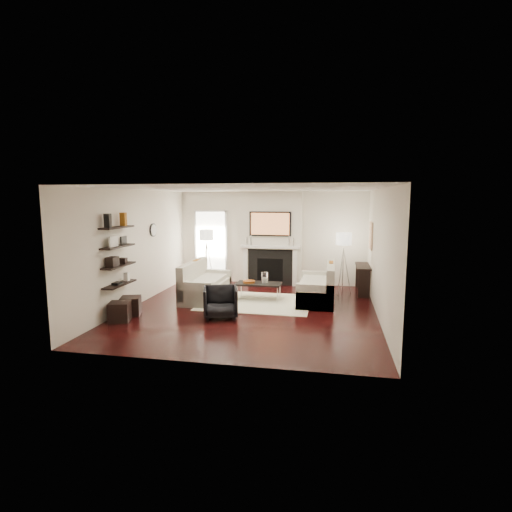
% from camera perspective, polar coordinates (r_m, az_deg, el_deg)
% --- Properties ---
extents(room_envelope, '(6.00, 6.00, 6.00)m').
position_cam_1_polar(room_envelope, '(8.79, -0.75, 0.75)').
color(room_envelope, black).
rests_on(room_envelope, ground).
extents(chimney_breast, '(1.80, 0.25, 2.70)m').
position_cam_1_polar(chimney_breast, '(11.61, 2.15, 2.54)').
color(chimney_breast, silver).
rests_on(chimney_breast, floor).
extents(fireplace_surround, '(1.30, 0.02, 1.04)m').
position_cam_1_polar(fireplace_surround, '(11.58, 2.03, -1.61)').
color(fireplace_surround, black).
rests_on(fireplace_surround, floor).
extents(firebox, '(0.75, 0.02, 0.65)m').
position_cam_1_polar(firebox, '(11.59, 2.02, -1.96)').
color(firebox, black).
rests_on(firebox, floor).
extents(mantel_pilaster_l, '(0.12, 0.08, 1.10)m').
position_cam_1_polar(mantel_pilaster_l, '(11.68, -1.49, -1.38)').
color(mantel_pilaster_l, white).
rests_on(mantel_pilaster_l, floor).
extents(mantel_pilaster_r, '(0.12, 0.08, 1.10)m').
position_cam_1_polar(mantel_pilaster_r, '(11.46, 5.56, -1.60)').
color(mantel_pilaster_r, white).
rests_on(mantel_pilaster_r, floor).
extents(mantel_shelf, '(1.70, 0.18, 0.07)m').
position_cam_1_polar(mantel_shelf, '(11.45, 2.00, 1.30)').
color(mantel_shelf, white).
rests_on(mantel_shelf, chimney_breast).
extents(tv_body, '(1.20, 0.06, 0.70)m').
position_cam_1_polar(tv_body, '(11.41, 2.04, 4.61)').
color(tv_body, black).
rests_on(tv_body, chimney_breast).
extents(tv_screen, '(1.10, 0.00, 0.62)m').
position_cam_1_polar(tv_screen, '(11.38, 2.01, 4.60)').
color(tv_screen, '#BF723F').
rests_on(tv_screen, tv_body).
extents(candlestick_l_tall, '(0.04, 0.04, 0.30)m').
position_cam_1_polar(candlestick_l_tall, '(11.54, -0.69, 2.29)').
color(candlestick_l_tall, silver).
rests_on(candlestick_l_tall, mantel_shelf).
extents(candlestick_l_short, '(0.04, 0.04, 0.24)m').
position_cam_1_polar(candlestick_l_short, '(11.57, -1.32, 2.15)').
color(candlestick_l_short, silver).
rests_on(candlestick_l_short, mantel_shelf).
extents(candlestick_r_tall, '(0.04, 0.04, 0.30)m').
position_cam_1_polar(candlestick_r_tall, '(11.37, 4.76, 2.17)').
color(candlestick_r_tall, silver).
rests_on(candlestick_r_tall, mantel_shelf).
extents(candlestick_r_short, '(0.04, 0.04, 0.24)m').
position_cam_1_polar(candlestick_r_short, '(11.36, 5.41, 2.00)').
color(candlestick_r_short, silver).
rests_on(candlestick_r_short, mantel_shelf).
extents(hallway_panel, '(0.90, 0.02, 2.10)m').
position_cam_1_polar(hallway_panel, '(12.16, -6.43, 1.33)').
color(hallway_panel, white).
rests_on(hallway_panel, floor).
extents(door_trim_l, '(0.06, 0.06, 2.16)m').
position_cam_1_polar(door_trim_l, '(12.29, -8.59, 1.36)').
color(door_trim_l, white).
rests_on(door_trim_l, floor).
extents(door_trim_r, '(0.06, 0.06, 2.16)m').
position_cam_1_polar(door_trim_r, '(12.01, -4.27, 1.27)').
color(door_trim_r, white).
rests_on(door_trim_r, floor).
extents(door_trim_top, '(1.02, 0.06, 0.06)m').
position_cam_1_polar(door_trim_top, '(12.06, -6.54, 6.42)').
color(door_trim_top, white).
rests_on(door_trim_top, wall_back).
extents(rug, '(2.60, 2.00, 0.01)m').
position_cam_1_polar(rug, '(9.72, -0.03, -6.61)').
color(rug, beige).
rests_on(rug, floor).
extents(loveseat_left_base, '(0.85, 1.80, 0.42)m').
position_cam_1_polar(loveseat_left_base, '(10.10, -7.16, -4.93)').
color(loveseat_left_base, beige).
rests_on(loveseat_left_base, floor).
extents(loveseat_left_back, '(0.18, 1.80, 0.80)m').
position_cam_1_polar(loveseat_left_back, '(10.14, -8.99, -3.08)').
color(loveseat_left_back, beige).
rests_on(loveseat_left_back, floor).
extents(loveseat_left_arm_n, '(0.85, 0.18, 0.60)m').
position_cam_1_polar(loveseat_left_arm_n, '(9.33, -8.72, -5.48)').
color(loveseat_left_arm_n, beige).
rests_on(loveseat_left_arm_n, floor).
extents(loveseat_left_arm_s, '(0.85, 0.18, 0.60)m').
position_cam_1_polar(loveseat_left_arm_s, '(10.83, -5.83, -3.52)').
color(loveseat_left_arm_s, beige).
rests_on(loveseat_left_arm_s, floor).
extents(loveseat_left_cushion, '(0.63, 1.44, 0.10)m').
position_cam_1_polar(loveseat_left_cushion, '(10.03, -6.91, -3.49)').
color(loveseat_left_cushion, beige).
rests_on(loveseat_left_cushion, loveseat_left_base).
extents(pillow_left_orange, '(0.10, 0.42, 0.42)m').
position_cam_1_polar(pillow_left_orange, '(10.38, -8.45, -1.67)').
color(pillow_left_orange, '#905311').
rests_on(pillow_left_orange, loveseat_left_cushion).
extents(pillow_left_charcoal, '(0.10, 0.40, 0.40)m').
position_cam_1_polar(pillow_left_charcoal, '(9.83, -9.61, -2.30)').
color(pillow_left_charcoal, black).
rests_on(pillow_left_charcoal, loveseat_left_cushion).
extents(loveseat_right_base, '(0.85, 1.80, 0.42)m').
position_cam_1_polar(loveseat_right_base, '(9.89, 8.61, -5.23)').
color(loveseat_right_base, beige).
rests_on(loveseat_right_base, floor).
extents(loveseat_right_back, '(0.18, 1.80, 0.80)m').
position_cam_1_polar(loveseat_right_back, '(9.82, 10.61, -3.49)').
color(loveseat_right_back, beige).
rests_on(loveseat_right_back, floor).
extents(loveseat_right_arm_n, '(0.85, 0.18, 0.60)m').
position_cam_1_polar(loveseat_right_arm_n, '(9.08, 8.40, -5.84)').
color(loveseat_right_arm_n, beige).
rests_on(loveseat_right_arm_n, floor).
extents(loveseat_right_arm_s, '(0.85, 0.18, 0.60)m').
position_cam_1_polar(loveseat_right_arm_s, '(10.66, 8.81, -3.76)').
color(loveseat_right_arm_s, beige).
rests_on(loveseat_right_arm_s, floor).
extents(loveseat_right_cushion, '(0.63, 1.44, 0.10)m').
position_cam_1_polar(loveseat_right_cushion, '(9.84, 8.35, -3.75)').
color(loveseat_right_cushion, beige).
rests_on(loveseat_right_cushion, loveseat_right_base).
extents(pillow_right_orange, '(0.10, 0.42, 0.42)m').
position_cam_1_polar(pillow_right_orange, '(10.07, 10.65, -2.01)').
color(pillow_right_orange, '#905311').
rests_on(pillow_right_orange, loveseat_right_cushion).
extents(pillow_right_charcoal, '(0.10, 0.40, 0.40)m').
position_cam_1_polar(pillow_right_charcoal, '(9.49, 10.62, -2.70)').
color(pillow_right_charcoal, black).
rests_on(pillow_right_charcoal, loveseat_right_cushion).
extents(coffee_table, '(1.10, 0.55, 0.04)m').
position_cam_1_polar(coffee_table, '(9.91, 0.41, -3.99)').
color(coffee_table, black).
rests_on(coffee_table, floor).
extents(coffee_leg_nw, '(0.02, 0.02, 0.38)m').
position_cam_1_polar(coffee_leg_nw, '(9.85, -2.71, -5.33)').
color(coffee_leg_nw, silver).
rests_on(coffee_leg_nw, floor).
extents(coffee_leg_ne, '(0.02, 0.02, 0.38)m').
position_cam_1_polar(coffee_leg_ne, '(9.66, 3.09, -5.59)').
color(coffee_leg_ne, silver).
rests_on(coffee_leg_ne, floor).
extents(coffee_leg_sw, '(0.02, 0.02, 0.38)m').
position_cam_1_polar(coffee_leg_sw, '(10.26, -2.12, -4.77)').
color(coffee_leg_sw, silver).
rests_on(coffee_leg_sw, floor).
extents(coffee_leg_se, '(0.02, 0.02, 0.38)m').
position_cam_1_polar(coffee_leg_se, '(10.09, 3.44, -5.00)').
color(coffee_leg_se, silver).
rests_on(coffee_leg_se, floor).
extents(hurricane_glass, '(0.16, 0.16, 0.28)m').
position_cam_1_polar(hurricane_glass, '(9.85, 1.27, -3.11)').
color(hurricane_glass, white).
rests_on(hurricane_glass, coffee_table).
extents(hurricane_candle, '(0.09, 0.09, 0.14)m').
position_cam_1_polar(hurricane_candle, '(9.86, 1.26, -3.48)').
color(hurricane_candle, white).
rests_on(hurricane_candle, coffee_table).
extents(copper_bowl, '(0.30, 0.30, 0.05)m').
position_cam_1_polar(copper_bowl, '(9.95, -1.01, -3.68)').
color(copper_bowl, '#BF5F1F').
rests_on(copper_bowl, coffee_table).
extents(armchair, '(0.86, 0.83, 0.72)m').
position_cam_1_polar(armchair, '(8.49, -5.10, -6.36)').
color(armchair, black).
rests_on(armchair, floor).
extents(lamp_left_post, '(0.02, 0.02, 1.20)m').
position_cam_1_polar(lamp_left_post, '(11.81, -7.03, -1.09)').
color(lamp_left_post, silver).
rests_on(lamp_left_post, floor).
extents(lamp_left_shade, '(0.40, 0.40, 0.30)m').
position_cam_1_polar(lamp_left_shade, '(11.70, -7.10, 3.02)').
color(lamp_left_shade, white).
rests_on(lamp_left_shade, lamp_left_post).
extents(lamp_left_leg_a, '(0.25, 0.02, 1.23)m').
position_cam_1_polar(lamp_left_leg_a, '(11.78, -6.52, -1.11)').
color(lamp_left_leg_a, silver).
rests_on(lamp_left_leg_a, floor).
extents(lamp_left_leg_b, '(0.14, 0.22, 1.23)m').
position_cam_1_polar(lamp_left_leg_b, '(11.92, -7.14, -1.01)').
color(lamp_left_leg_b, silver).
rests_on(lamp_left_leg_b, floor).
extents(lamp_left_leg_c, '(0.14, 0.22, 1.23)m').
position_cam_1_polar(lamp_left_leg_c, '(11.74, -7.43, -1.15)').
color(lamp_left_leg_c, silver).
rests_on(lamp_left_leg_c, floor).
extents(lamp_right_post, '(0.02, 0.02, 1.20)m').
position_cam_1_polar(lamp_right_post, '(10.79, 12.29, -2.09)').
color(lamp_right_post, silver).
rests_on(lamp_right_post, floor).
extents(lamp_right_shade, '(0.40, 0.40, 0.30)m').
position_cam_1_polar(lamp_right_shade, '(10.68, 12.43, 2.41)').
color(lamp_right_shade, white).
rests_on(lamp_right_shade, lamp_right_post).
extents(lamp_right_leg_a, '(0.25, 0.02, 1.23)m').
position_cam_1_polar(lamp_right_leg_a, '(10.80, 12.88, -2.10)').
color(lamp_right_leg_a, silver).
rests_on(lamp_right_leg_a, floor).
extents(lamp_right_leg_b, '(0.14, 0.22, 1.23)m').
position_cam_1_polar(lamp_right_leg_b, '(10.89, 11.99, -1.99)').
color(lamp_right_leg_b, silver).
rests_on(lamp_right_leg_b, floor).
extents(lamp_right_leg_c, '(0.14, 0.22, 1.23)m').
position_cam_1_polar(lamp_right_leg_c, '(10.70, 12.01, -2.17)').
color(lamp_right_leg_c, silver).
rests_on(lamp_right_leg_c, floor).
extents(console_top, '(0.35, 1.20, 0.04)m').
position_cam_1_polar(console_top, '(10.89, 15.04, -1.40)').
color(console_top, black).
rests_on(console_top, floor).
extents(console_leg_n, '(0.30, 0.04, 0.71)m').
position_cam_1_polar(console_leg_n, '(10.42, 15.17, -3.92)').
color(console_leg_n, black).
rests_on(console_leg_n, floor).
extents(console_leg_s, '(0.30, 0.04, 0.71)m').
position_cam_1_polar(console_leg_s, '(11.50, 14.79, -2.79)').
color(console_leg_s, black).
rests_on(console_leg_s, floor).
extents(wall_art, '(0.03, 0.70, 0.70)m').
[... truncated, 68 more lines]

